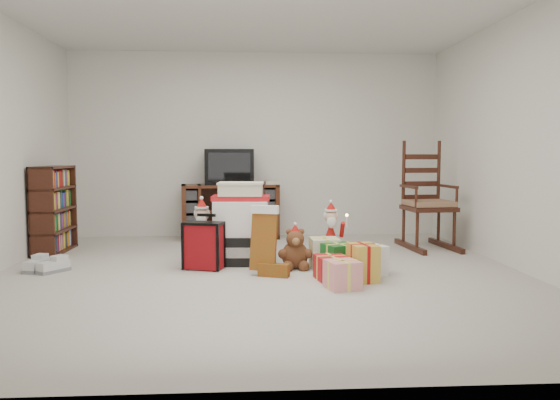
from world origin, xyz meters
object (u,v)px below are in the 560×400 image
object	(u,v)px
rocking_chair	(427,210)
gift_pile	(241,229)
santa_figurine	(331,237)
crt_television	(229,167)
bookshelf	(54,211)
red_suitcase	(204,246)
mrs_claus_figurine	(202,238)
sneaker_pair	(45,266)
teddy_bear	(295,251)
tv_stand	(230,211)
gift_cluster	(347,262)

from	to	relation	value
rocking_chair	gift_pile	xyz separation A→B (m)	(-2.22, -0.79, -0.10)
santa_figurine	crt_television	world-z (taller)	crt_television
bookshelf	red_suitcase	distance (m)	2.09
mrs_claus_figurine	sneaker_pair	distance (m)	1.53
red_suitcase	crt_television	bearing A→B (deg)	101.45
teddy_bear	sneaker_pair	distance (m)	2.42
rocking_chair	mrs_claus_figurine	size ratio (longest dim) A/B	1.99
tv_stand	gift_cluster	xyz separation A→B (m)	(1.15, -2.30, -0.24)
sneaker_pair	mrs_claus_figurine	bearing A→B (deg)	35.16
crt_television	santa_figurine	bearing A→B (deg)	-55.60
tv_stand	bookshelf	world-z (taller)	bookshelf
teddy_bear	gift_cluster	xyz separation A→B (m)	(0.46, -0.33, -0.05)
bookshelf	gift_cluster	distance (m)	3.46
tv_stand	santa_figurine	distance (m)	1.91
rocking_chair	teddy_bear	bearing A→B (deg)	-152.19
teddy_bear	crt_television	size ratio (longest dim) A/B	0.61
gift_pile	santa_figurine	xyz separation A→B (m)	(0.95, 0.11, -0.12)
red_suitcase	sneaker_pair	xyz separation A→B (m)	(-1.52, -0.01, -0.18)
tv_stand	gift_pile	distance (m)	1.66
red_suitcase	santa_figurine	distance (m)	1.38
santa_figurine	tv_stand	bearing A→B (deg)	125.84
gift_cluster	teddy_bear	bearing A→B (deg)	144.50
tv_stand	gift_cluster	distance (m)	2.58
teddy_bear	santa_figurine	xyz separation A→B (m)	(0.42, 0.43, 0.07)
mrs_claus_figurine	santa_figurine	bearing A→B (deg)	1.90
gift_pile	sneaker_pair	bearing A→B (deg)	-166.92
red_suitcase	santa_figurine	xyz separation A→B (m)	(1.32, 0.41, 0.00)
red_suitcase	mrs_claus_figurine	distance (m)	0.37
tv_stand	teddy_bear	bearing A→B (deg)	-77.68
bookshelf	gift_cluster	bearing A→B (deg)	-24.13
red_suitcase	gift_cluster	bearing A→B (deg)	2.90
teddy_bear	bookshelf	bearing A→B (deg)	158.07
teddy_bear	red_suitcase	bearing A→B (deg)	179.02
bookshelf	santa_figurine	bearing A→B (deg)	-11.88
gift_cluster	sneaker_pair	bearing A→B (deg)	173.41
gift_pile	santa_figurine	size ratio (longest dim) A/B	1.31
rocking_chair	teddy_bear	xyz separation A→B (m)	(-1.69, -1.11, -0.28)
gift_pile	teddy_bear	size ratio (longest dim) A/B	2.09
rocking_chair	gift_pile	size ratio (longest dim) A/B	1.64
red_suitcase	crt_television	size ratio (longest dim) A/B	0.85
red_suitcase	teddy_bear	xyz separation A→B (m)	(0.89, -0.02, -0.06)
rocking_chair	gift_cluster	xyz separation A→B (m)	(-1.23, -1.44, -0.33)
red_suitcase	gift_cluster	xyz separation A→B (m)	(1.35, -0.34, -0.11)
teddy_bear	santa_figurine	bearing A→B (deg)	45.44
tv_stand	red_suitcase	xyz separation A→B (m)	(-0.20, -1.96, -0.13)
santa_figurine	bookshelf	bearing A→B (deg)	168.12
sneaker_pair	teddy_bear	bearing A→B (deg)	20.67
gift_pile	red_suitcase	xyz separation A→B (m)	(-0.36, -0.30, -0.12)
mrs_claus_figurine	gift_cluster	xyz separation A→B (m)	(1.40, -0.71, -0.13)
mrs_claus_figurine	gift_cluster	world-z (taller)	mrs_claus_figurine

